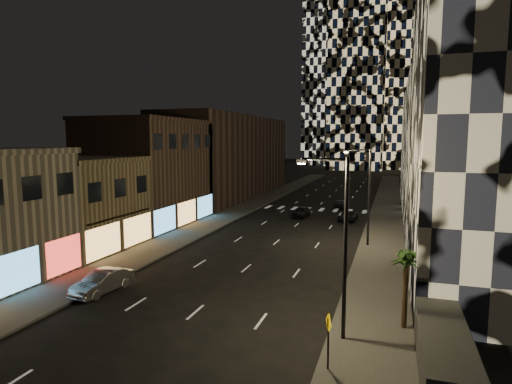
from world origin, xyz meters
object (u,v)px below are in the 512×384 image
Objects in this scene: streetlight_near at (341,236)px; streetlight_far at (367,190)px; ped_sign at (328,332)px; car_dark_midlane at (301,212)px; palm_tree at (406,265)px; car_dark_oncoming at (341,204)px; car_silver_parked at (103,282)px; car_dark_rightlane at (348,216)px.

streetlight_far is at bearing 90.00° from streetlight_near.
car_dark_midlane is at bearing 81.96° from ped_sign.
car_dark_midlane is 33.18m from palm_tree.
car_dark_oncoming is 1.66× the size of ped_sign.
ped_sign reaches higher than car_dark_midlane.
car_silver_parked is at bearing -130.89° from streetlight_far.
car_dark_oncoming is at bearing 74.32° from ped_sign.
car_dark_oncoming is at bearing 101.29° from palm_tree.
car_dark_oncoming is 1.00× the size of palm_tree.
streetlight_far reaches higher than ped_sign.
streetlight_near is at bearing -144.27° from palm_tree.
car_dark_midlane is at bearing 84.88° from car_silver_parked.
streetlight_near is 16.35m from car_silver_parked.
palm_tree is at bearing 35.73° from streetlight_near.
streetlight_near reaches higher than car_dark_rightlane.
streetlight_near reaches higher than car_dark_midlane.
car_dark_oncoming is 10.23m from car_dark_rightlane.
streetlight_near reaches higher than palm_tree.
car_dark_rightlane is at bearing 103.20° from streetlight_far.
streetlight_far reaches higher than car_silver_parked.
streetlight_near is at bearing 67.25° from ped_sign.
palm_tree is (3.15, 2.26, -1.80)m from streetlight_near.
palm_tree is (3.20, 5.37, 1.72)m from ped_sign.
car_dark_oncoming is 0.95× the size of car_dark_rightlane.
streetlight_near is 20.00m from streetlight_far.
car_dark_rightlane is at bearing 95.10° from streetlight_near.
streetlight_near is 34.54m from car_dark_midlane.
car_silver_parked is 1.07× the size of car_dark_oncoming.
streetlight_far is (0.00, 20.00, 0.00)m from streetlight_near.
car_silver_parked is at bearing 172.54° from streetlight_near.
streetlight_near is 2.02× the size of car_silver_parked.
ped_sign is (-0.06, -3.11, -3.52)m from streetlight_near.
car_silver_parked is 31.74m from car_dark_midlane.
car_silver_parked is at bearing 79.07° from car_dark_oncoming.
streetlight_near is 2.18× the size of car_dark_oncoming.
palm_tree is at bearing 7.75° from car_silver_parked.
streetlight_near is 3.60× the size of ped_sign.
ped_sign is at bearing -91.04° from streetlight_near.
car_dark_midlane is 37.24m from ped_sign.
car_dark_midlane is 6.03m from car_dark_rightlane.
streetlight_far is at bearing 68.15° from ped_sign.
streetlight_near is 2.18× the size of palm_tree.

